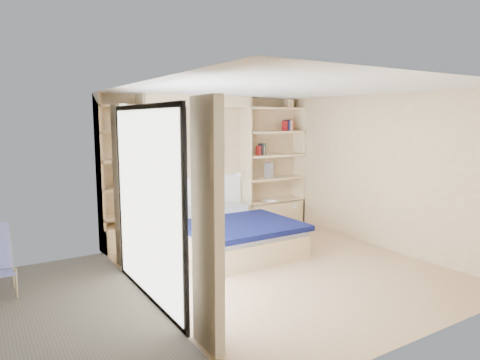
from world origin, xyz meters
TOP-DOWN VIEW (x-y plane):
  - ground at (0.00, 0.00)m, footprint 4.50×4.50m
  - room_shell at (-0.39, 1.52)m, footprint 4.50×4.50m
  - bed at (-0.20, 1.17)m, footprint 1.72×2.14m
  - photo_gallery at (-0.45, 2.22)m, footprint 1.48×0.02m
  - reading_lamps at (-0.30, 2.00)m, footprint 1.92×0.12m
  - shelf_decor at (1.05, 2.07)m, footprint 3.50×0.23m

SIDE VIEW (x-z plane):
  - ground at x=0.00m, z-range 0.00..0.00m
  - bed at x=-0.20m, z-range -0.26..0.81m
  - room_shell at x=-0.39m, z-range -1.17..3.33m
  - reading_lamps at x=-0.30m, z-range 1.03..1.17m
  - photo_gallery at x=-0.45m, z-range 1.19..2.01m
  - shelf_decor at x=1.05m, z-range 0.67..2.70m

